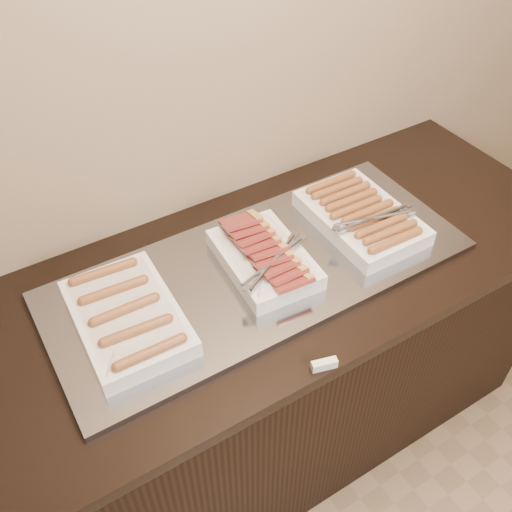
{
  "coord_description": "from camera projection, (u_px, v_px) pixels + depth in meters",
  "views": [
    {
      "loc": [
        -0.6,
        1.16,
        2.05
      ],
      "look_at": [
        -0.0,
        2.13,
        0.97
      ],
      "focal_mm": 40.0,
      "sensor_mm": 36.0,
      "label": 1
    }
  ],
  "objects": [
    {
      "name": "counter",
      "position": [
        256.0,
        367.0,
        1.93
      ],
      "size": [
        2.06,
        0.76,
        0.9
      ],
      "color": "black",
      "rests_on": "ground"
    },
    {
      "name": "dish_right",
      "position": [
        362.0,
        216.0,
        1.72
      ],
      "size": [
        0.27,
        0.38,
        0.08
      ],
      "rotation": [
        0.0,
        0.0,
        -0.01
      ],
      "color": "silver",
      "rests_on": "warming_tray"
    },
    {
      "name": "dish_center",
      "position": [
        265.0,
        258.0,
        1.59
      ],
      "size": [
        0.27,
        0.35,
        0.09
      ],
      "rotation": [
        0.0,
        0.0,
        -0.07
      ],
      "color": "silver",
      "rests_on": "warming_tray"
    },
    {
      "name": "warming_tray",
      "position": [
        260.0,
        270.0,
        1.62
      ],
      "size": [
        1.2,
        0.5,
        0.02
      ],
      "primitive_type": "cube",
      "color": "#8E919B",
      "rests_on": "counter"
    },
    {
      "name": "dish_left",
      "position": [
        127.0,
        317.0,
        1.44
      ],
      "size": [
        0.26,
        0.38,
        0.07
      ],
      "rotation": [
        0.0,
        0.0,
        -0.03
      ],
      "color": "silver",
      "rests_on": "warming_tray"
    },
    {
      "name": "label_holder",
      "position": [
        324.0,
        365.0,
        1.38
      ],
      "size": [
        0.07,
        0.04,
        0.03
      ],
      "primitive_type": "cube",
      "rotation": [
        0.0,
        0.0,
        -0.27
      ],
      "color": "silver",
      "rests_on": "counter"
    }
  ]
}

